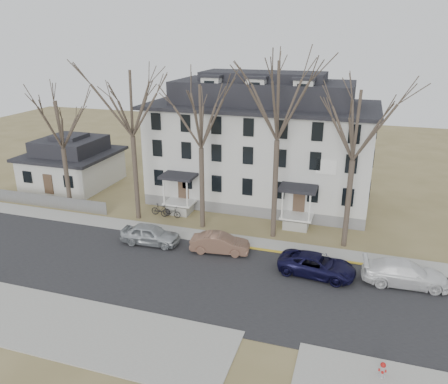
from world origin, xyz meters
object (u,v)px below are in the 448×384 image
(tree_far_left, at_px, (130,99))
(tree_center, at_px, (279,96))
(tree_mid_left, at_px, (201,112))
(car_white, at_px, (405,274))
(bicycle_right, at_px, (161,210))
(boarding_house, at_px, (261,145))
(tree_bungalow, at_px, (60,122))
(bicycle_left, at_px, (171,213))
(fire_hydrant, at_px, (382,370))
(tree_mid_right, at_px, (357,121))
(car_tan, at_px, (220,244))
(car_navy, at_px, (317,266))
(small_house, at_px, (72,164))
(car_silver, at_px, (150,235))

(tree_far_left, distance_m, tree_center, 12.02)
(tree_far_left, height_order, tree_mid_left, tree_far_left)
(car_white, bearing_deg, bicycle_right, 70.00)
(boarding_house, height_order, tree_far_left, tree_far_left)
(tree_mid_left, xyz_separation_m, bicycle_right, (-4.35, 1.07, -9.06))
(tree_bungalow, distance_m, bicycle_right, 11.55)
(bicycle_left, distance_m, fire_hydrant, 22.51)
(boarding_house, xyz_separation_m, tree_mid_right, (8.50, -8.15, 4.22))
(tree_center, distance_m, car_tan, 11.54)
(tree_center, distance_m, car_navy, 12.20)
(tree_mid_left, distance_m, car_navy, 14.29)
(tree_mid_left, xyz_separation_m, fire_hydrant, (13.98, -13.54, -9.16))
(car_tan, bearing_deg, tree_center, -46.33)
(tree_bungalow, relative_size, bicycle_right, 6.01)
(bicycle_right, height_order, fire_hydrant, bicycle_right)
(small_house, bearing_deg, tree_bungalow, -57.16)
(tree_mid_right, distance_m, car_white, 10.68)
(tree_mid_right, relative_size, car_white, 2.40)
(tree_far_left, distance_m, bicycle_right, 10.00)
(small_house, height_order, bicycle_right, small_house)
(tree_mid_right, bearing_deg, car_navy, -106.72)
(tree_far_left, relative_size, tree_mid_left, 1.08)
(bicycle_right, bearing_deg, tree_mid_left, -105.59)
(tree_bungalow, xyz_separation_m, bicycle_left, (9.69, 0.88, -7.64))
(bicycle_left, bearing_deg, bicycle_right, 76.32)
(car_tan, bearing_deg, bicycle_right, 47.67)
(small_house, distance_m, car_tan, 22.31)
(boarding_house, relative_size, car_silver, 4.59)
(small_house, xyz_separation_m, tree_bungalow, (4.00, -6.20, 5.87))
(car_tan, height_order, car_white, car_white)
(boarding_house, distance_m, bicycle_right, 11.30)
(car_navy, height_order, car_white, car_white)
(car_navy, bearing_deg, tree_far_left, 78.63)
(boarding_house, height_order, bicycle_left, boarding_house)
(tree_bungalow, distance_m, car_silver, 13.36)
(tree_mid_right, relative_size, bicycle_left, 6.96)
(tree_mid_left, bearing_deg, bicycle_left, 165.07)
(tree_far_left, height_order, fire_hydrant, tree_far_left)
(boarding_house, relative_size, bicycle_left, 11.36)
(tree_mid_left, bearing_deg, car_white, -16.16)
(car_white, distance_m, fire_hydrant, 9.18)
(tree_mid_left, height_order, tree_center, tree_center)
(tree_mid_left, bearing_deg, tree_bungalow, 180.00)
(boarding_house, xyz_separation_m, tree_far_left, (-9.00, -8.15, 4.96))
(car_navy, relative_size, fire_hydrant, 5.82)
(boarding_house, height_order, tree_mid_right, tree_mid_right)
(tree_far_left, bearing_deg, car_tan, -24.06)
(tree_center, relative_size, car_tan, 3.40)
(fire_hydrant, bearing_deg, tree_mid_left, 135.92)
(boarding_house, distance_m, tree_mid_left, 9.66)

